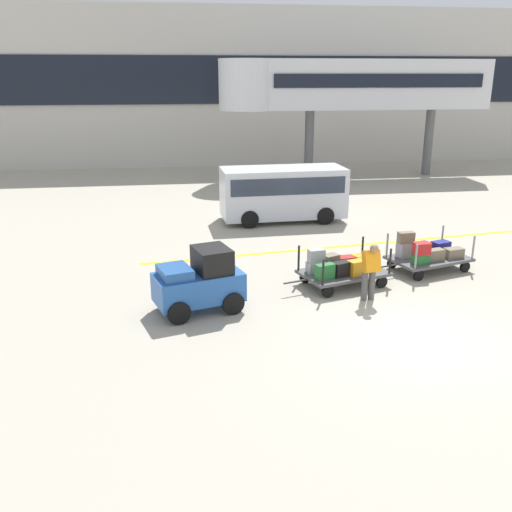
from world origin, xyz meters
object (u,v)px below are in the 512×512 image
Objects in this scene: baggage_tug at (200,282)px; baggage_handler at (370,269)px; baggage_cart_middle at (427,254)px; baggage_cart_lead at (340,268)px; shuttle_van at (283,190)px.

baggage_handler is at bearing 0.06° from baggage_tug.
baggage_cart_middle is at bearing 39.17° from baggage_handler.
baggage_cart_middle is (2.91, 0.85, 0.01)m from baggage_cart_lead.
baggage_cart_lead is 0.63× the size of shuttle_van.
baggage_handler is (4.33, 0.00, 0.11)m from baggage_tug.
shuttle_van reaches higher than baggage_cart_middle.
baggage_tug is 0.75× the size of baggage_cart_lead.
baggage_cart_lead is 1.97× the size of baggage_handler.
baggage_tug is 0.48× the size of shuttle_van.
baggage_tug is 7.10m from baggage_cart_middle.
baggage_cart_middle is (6.80, 2.02, -0.24)m from baggage_tug.
baggage_cart_lead is at bearing -88.46° from shuttle_van.
baggage_tug is 4.07m from baggage_cart_lead.
baggage_cart_lead is at bearing 16.81° from baggage_tug.
baggage_cart_lead is at bearing -163.78° from baggage_cart_middle.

